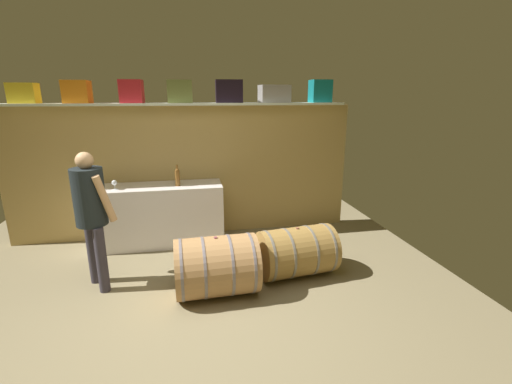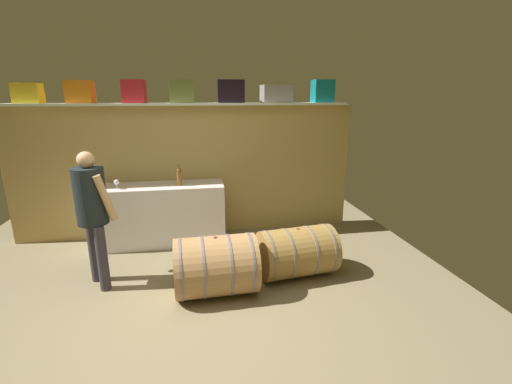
# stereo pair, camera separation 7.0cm
# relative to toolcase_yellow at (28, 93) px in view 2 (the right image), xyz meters

# --- Properties ---
(ground_plane) EXTENTS (6.20, 8.03, 0.02)m
(ground_plane) POSITION_rel_toolcase_yellow_xyz_m (1.96, -1.66, -2.10)
(ground_plane) COLOR #7E7251
(back_wall_panel) EXTENTS (5.00, 0.10, 1.93)m
(back_wall_panel) POSITION_rel_toolcase_yellow_xyz_m (1.96, 0.15, -1.13)
(back_wall_panel) COLOR tan
(back_wall_panel) RESTS_ON ground
(high_shelf_board) EXTENTS (4.60, 0.40, 0.03)m
(high_shelf_board) POSITION_rel_toolcase_yellow_xyz_m (1.96, 0.00, -0.14)
(high_shelf_board) COLOR silver
(high_shelf_board) RESTS_ON back_wall_panel
(toolcase_yellow) EXTENTS (0.35, 0.21, 0.25)m
(toolcase_yellow) POSITION_rel_toolcase_yellow_xyz_m (0.00, 0.00, 0.00)
(toolcase_yellow) COLOR yellow
(toolcase_yellow) RESTS_ON high_shelf_board
(toolcase_orange) EXTENTS (0.31, 0.28, 0.29)m
(toolcase_orange) POSITION_rel_toolcase_yellow_xyz_m (0.63, 0.00, 0.02)
(toolcase_orange) COLOR orange
(toolcase_orange) RESTS_ON high_shelf_board
(toolcase_red) EXTENTS (0.30, 0.26, 0.30)m
(toolcase_red) POSITION_rel_toolcase_yellow_xyz_m (1.31, 0.00, 0.02)
(toolcase_red) COLOR red
(toolcase_red) RESTS_ON high_shelf_board
(toolcase_olive) EXTENTS (0.33, 0.23, 0.30)m
(toolcase_olive) POSITION_rel_toolcase_yellow_xyz_m (1.93, 0.00, 0.03)
(toolcase_olive) COLOR olive
(toolcase_olive) RESTS_ON high_shelf_board
(toolcase_black) EXTENTS (0.38, 0.29, 0.31)m
(toolcase_black) POSITION_rel_toolcase_yellow_xyz_m (2.61, 0.00, 0.03)
(toolcase_black) COLOR black
(toolcase_black) RESTS_ON high_shelf_board
(toolcase_grey) EXTENTS (0.44, 0.29, 0.24)m
(toolcase_grey) POSITION_rel_toolcase_yellow_xyz_m (3.26, 0.00, -0.00)
(toolcase_grey) COLOR gray
(toolcase_grey) RESTS_ON high_shelf_board
(toolcase_teal) EXTENTS (0.30, 0.29, 0.32)m
(toolcase_teal) POSITION_rel_toolcase_yellow_xyz_m (3.96, 0.00, 0.03)
(toolcase_teal) COLOR #10727B
(toolcase_teal) RESTS_ON high_shelf_board
(work_cabinet) EXTENTS (1.72, 0.57, 0.86)m
(work_cabinet) POSITION_rel_toolcase_yellow_xyz_m (1.59, -0.19, -1.66)
(work_cabinet) COLOR white
(work_cabinet) RESTS_ON ground
(wine_bottle_amber) EXTENTS (0.07, 0.07, 0.30)m
(wine_bottle_amber) POSITION_rel_toolcase_yellow_xyz_m (1.84, -0.26, -1.10)
(wine_bottle_amber) COLOR brown
(wine_bottle_amber) RESTS_ON work_cabinet
(wine_glass) EXTENTS (0.07, 0.07, 0.13)m
(wine_glass) POSITION_rel_toolcase_yellow_xyz_m (1.03, -0.31, -1.15)
(wine_glass) COLOR white
(wine_glass) RESTS_ON work_cabinet
(wine_barrel_near) EXTENTS (0.88, 0.67, 0.65)m
(wine_barrel_near) POSITION_rel_toolcase_yellow_xyz_m (2.24, -1.69, -1.77)
(wine_barrel_near) COLOR #AB7C4B
(wine_barrel_near) RESTS_ON ground
(wine_barrel_far) EXTENTS (0.94, 0.68, 0.59)m
(wine_barrel_far) POSITION_rel_toolcase_yellow_xyz_m (3.20, -1.45, -1.80)
(wine_barrel_far) COLOR olive
(wine_barrel_far) RESTS_ON ground
(winemaker_pouring) EXTENTS (0.44, 0.50, 1.51)m
(winemaker_pouring) POSITION_rel_toolcase_yellow_xyz_m (0.97, -1.29, -1.16)
(winemaker_pouring) COLOR #34303B
(winemaker_pouring) RESTS_ON ground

